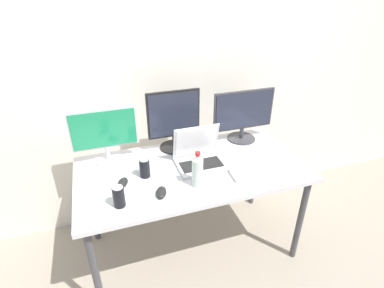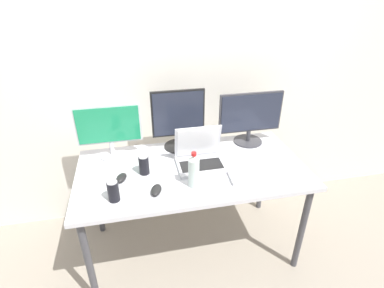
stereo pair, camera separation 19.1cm
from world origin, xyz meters
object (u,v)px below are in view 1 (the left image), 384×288
at_px(mouse_by_keyboard, 161,192).
at_px(soda_can_by_laptop, 119,197).
at_px(soda_can_near_keyboard, 145,168).
at_px(work_desk, 192,175).
at_px(monitor_left, 105,133).
at_px(monitor_center, 174,120).
at_px(monitor_right, 243,114).
at_px(laptop_silver, 199,156).
at_px(water_bottle, 198,171).
at_px(keyboard_main, 259,172).
at_px(mouse_by_laptop, 123,182).

xyz_separation_m(mouse_by_keyboard, soda_can_by_laptop, (-0.24, -0.02, 0.05)).
bearing_deg(soda_can_near_keyboard, work_desk, -0.36).
bearing_deg(monitor_left, work_desk, -27.55).
bearing_deg(monitor_left, soda_can_by_laptop, -87.90).
height_order(monitor_center, soda_can_by_laptop, monitor_center).
distance_m(monitor_left, soda_can_by_laptop, 0.53).
bearing_deg(monitor_right, monitor_left, 179.49).
bearing_deg(monitor_left, laptop_silver, -21.80).
distance_m(monitor_left, monitor_right, 1.02).
bearing_deg(water_bottle, soda_can_by_laptop, -175.05).
bearing_deg(monitor_left, monitor_center, 2.78).
distance_m(monitor_center, laptop_silver, 0.32).
xyz_separation_m(work_desk, water_bottle, (-0.03, -0.19, 0.17)).
bearing_deg(monitor_right, keyboard_main, -102.71).
distance_m(laptop_silver, keyboard_main, 0.41).
xyz_separation_m(mouse_by_keyboard, mouse_by_laptop, (-0.20, 0.17, -0.00)).
distance_m(water_bottle, soda_can_by_laptop, 0.48).
xyz_separation_m(monitor_left, water_bottle, (0.49, -0.47, -0.10)).
distance_m(monitor_right, keyboard_main, 0.52).
bearing_deg(soda_can_by_laptop, mouse_by_laptop, 77.98).
distance_m(work_desk, mouse_by_keyboard, 0.35).
bearing_deg(mouse_by_laptop, soda_can_near_keyboard, 40.37).
distance_m(monitor_left, mouse_by_laptop, 0.38).
bearing_deg(water_bottle, mouse_by_laptop, 161.07).
xyz_separation_m(laptop_silver, soda_can_by_laptop, (-0.56, -0.27, 0.00)).
bearing_deg(soda_can_near_keyboard, mouse_by_laptop, -161.73).
height_order(work_desk, monitor_right, monitor_right).
bearing_deg(work_desk, soda_can_by_laptop, -154.88).
bearing_deg(laptop_silver, water_bottle, -111.41).
relative_size(work_desk, monitor_left, 3.45).
xyz_separation_m(mouse_by_laptop, soda_can_by_laptop, (-0.04, -0.19, 0.05)).
bearing_deg(monitor_center, water_bottle, -89.19).
height_order(work_desk, mouse_by_keyboard, mouse_by_keyboard).
xyz_separation_m(monitor_left, mouse_by_laptop, (0.06, -0.32, -0.19)).
relative_size(mouse_by_laptop, soda_can_by_laptop, 0.80).
distance_m(monitor_center, mouse_by_laptop, 0.59).
xyz_separation_m(laptop_silver, keyboard_main, (0.33, -0.24, -0.05)).
bearing_deg(work_desk, keyboard_main, -27.20).
height_order(mouse_by_keyboard, water_bottle, water_bottle).
relative_size(laptop_silver, water_bottle, 1.35).
bearing_deg(laptop_silver, monitor_right, 27.11).
relative_size(monitor_right, laptop_silver, 1.52).
distance_m(mouse_by_keyboard, water_bottle, 0.25).
bearing_deg(laptop_silver, mouse_by_keyboard, -141.71).
height_order(mouse_by_keyboard, mouse_by_laptop, same).
bearing_deg(monitor_center, soda_can_by_laptop, -131.22).
distance_m(work_desk, water_bottle, 0.26).
xyz_separation_m(work_desk, monitor_right, (0.50, 0.26, 0.28)).
height_order(monitor_right, water_bottle, monitor_right).
xyz_separation_m(monitor_center, mouse_by_keyboard, (-0.22, -0.51, -0.21)).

